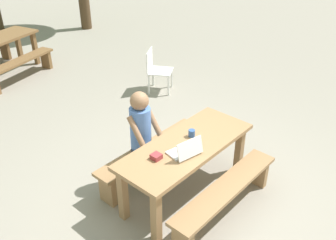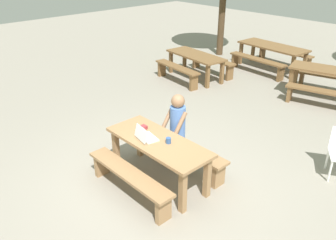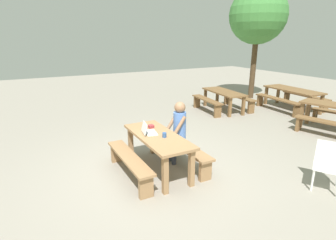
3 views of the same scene
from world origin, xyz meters
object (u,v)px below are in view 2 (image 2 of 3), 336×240
Objects in this scene: picnic_table_front at (158,147)px; small_pouch at (143,127)px; picnic_table_mid at (196,58)px; person_seated at (176,125)px; coffee_mug at (168,140)px; picnic_table_distant at (272,49)px; picnic_table_rear at (329,74)px; laptop at (145,136)px.

picnic_table_front is 0.48m from small_pouch.
small_pouch reaches higher than picnic_table_mid.
person_seated is at bearing 60.40° from small_pouch.
person_seated is (-0.34, 0.49, -0.04)m from coffee_mug.
picnic_table_distant is (-2.13, 6.35, -0.15)m from coffee_mug.
picnic_table_mid is 0.88× the size of picnic_table_distant.
picnic_table_front reaches higher than picnic_table_mid.
laptop is at bearing -109.78° from picnic_table_rear.
picnic_table_front is 0.95× the size of picnic_table_mid.
coffee_mug reaches higher than picnic_table_rear.
picnic_table_front is 0.24m from coffee_mug.
picnic_table_mid is (-2.83, 3.53, -0.15)m from person_seated.
picnic_table_rear is (0.46, 4.77, -0.10)m from person_seated.
coffee_mug reaches higher than picnic_table_front.
laptop is at bearing -70.50° from picnic_table_distant.
person_seated is 0.67× the size of picnic_table_rear.
person_seated is at bearing -44.97° from picnic_table_mid.
coffee_mug is at bearing -45.44° from picnic_table_mid.
laptop is at bearing -49.66° from picnic_table_mid.
laptop is at bearing -144.25° from picnic_table_front.
picnic_table_rear reaches higher than picnic_table_front.
picnic_table_rear is at bearing 26.97° from picnic_table_mid.
coffee_mug reaches higher than picnic_table_mid.
person_seated is at bearing 124.73° from coffee_mug.
laptop is 0.20× the size of picnic_table_mid.
picnic_table_rear is at bearing -83.46° from laptop.
coffee_mug reaches higher than picnic_table_distant.
picnic_table_front is 20.08× the size of coffee_mug.
small_pouch is at bearing 179.18° from coffee_mug.
laptop is 4.28× the size of coffee_mug.
person_seated is at bearing -110.52° from picnic_table_rear.
laptop is 0.34m from small_pouch.
small_pouch is 1.19× the size of coffee_mug.
small_pouch reaches higher than picnic_table_rear.
picnic_table_front is 0.84× the size of picnic_table_distant.
person_seated reaches higher than small_pouch.
picnic_table_front is at bearing -133.00° from laptop.
picnic_table_front is at bearing -47.34° from picnic_table_mid.
picnic_table_mid is 0.98× the size of picnic_table_rear.
person_seated is 0.60× the size of picnic_table_distant.
person_seated reaches higher than coffee_mug.
small_pouch is at bearing -112.98° from picnic_table_rear.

